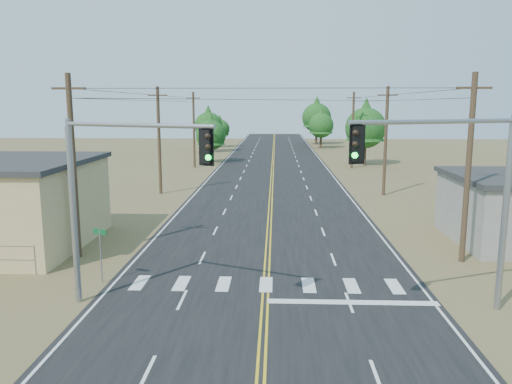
{
  "coord_description": "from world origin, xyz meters",
  "views": [
    {
      "loc": [
        0.42,
        -14.32,
        8.37
      ],
      "look_at": [
        -0.68,
        13.32,
        3.5
      ],
      "focal_mm": 35.0,
      "sensor_mm": 36.0,
      "label": 1
    }
  ],
  "objects": [
    {
      "name": "road",
      "position": [
        0.0,
        30.0,
        0.01
      ],
      "size": [
        15.0,
        200.0,
        0.02
      ],
      "primitive_type": "cube",
      "color": "black",
      "rests_on": "ground"
    },
    {
      "name": "tree_left_far",
      "position": [
        -10.71,
        84.81,
        3.93
      ],
      "size": [
        3.86,
        3.86,
        6.43
      ],
      "color": "#3F2D1E",
      "rests_on": "ground"
    },
    {
      "name": "signal_mast_left",
      "position": [
        -6.15,
        4.9,
        5.32
      ],
      "size": [
        6.43,
        2.86,
        7.81
      ],
      "rotation": [
        0.0,
        0.0,
        -0.39
      ],
      "color": "gray",
      "rests_on": "ground"
    },
    {
      "name": "signal_mast_right",
      "position": [
        7.61,
        4.73,
        5.45
      ],
      "size": [
        6.91,
        3.11,
        7.97
      ],
      "rotation": [
        0.0,
        0.0,
        0.4
      ],
      "color": "gray",
      "rests_on": "ground"
    },
    {
      "name": "tree_right_far",
      "position": [
        9.0,
        92.61,
        6.24
      ],
      "size": [
        6.12,
        6.12,
        10.21
      ],
      "color": "#3F2D1E",
      "rests_on": "ground"
    },
    {
      "name": "ground",
      "position": [
        0.0,
        0.0,
        0.0
      ],
      "size": [
        220.0,
        220.0,
        0.0
      ],
      "primitive_type": "plane",
      "color": "olive",
      "rests_on": "ground"
    },
    {
      "name": "tree_left_near",
      "position": [
        -9.0,
        57.83,
        4.44
      ],
      "size": [
        4.35,
        4.35,
        7.25
      ],
      "color": "#3F2D1E",
      "rests_on": "ground"
    },
    {
      "name": "street_sign",
      "position": [
        -7.8,
        8.0,
        1.76
      ],
      "size": [
        0.73,
        0.33,
        2.62
      ],
      "rotation": [
        0.0,
        0.0,
        -0.39
      ],
      "color": "gray",
      "rests_on": "ground"
    },
    {
      "name": "utility_pole_right_near",
      "position": [
        10.5,
        12.0,
        5.12
      ],
      "size": [
        1.8,
        0.3,
        10.0
      ],
      "color": "#4C3826",
      "rests_on": "ground"
    },
    {
      "name": "tree_right_mid",
      "position": [
        9.09,
        82.7,
        4.86
      ],
      "size": [
        4.77,
        4.77,
        7.95
      ],
      "color": "#3F2D1E",
      "rests_on": "ground"
    },
    {
      "name": "utility_pole_right_far",
      "position": [
        10.5,
        52.0,
        5.12
      ],
      "size": [
        1.8,
        0.3,
        10.0
      ],
      "color": "#4C3826",
      "rests_on": "ground"
    },
    {
      "name": "tree_left_mid",
      "position": [
        -11.55,
        74.15,
        5.09
      ],
      "size": [
        4.99,
        4.99,
        8.32
      ],
      "color": "#3F2D1E",
      "rests_on": "ground"
    },
    {
      "name": "utility_pole_left_far",
      "position": [
        -10.5,
        52.0,
        5.12
      ],
      "size": [
        1.8,
        0.3,
        10.0
      ],
      "color": "#4C3826",
      "rests_on": "ground"
    },
    {
      "name": "tree_right_near",
      "position": [
        12.83,
        55.78,
        5.73
      ],
      "size": [
        5.62,
        5.62,
        9.37
      ],
      "color": "#3F2D1E",
      "rests_on": "ground"
    },
    {
      "name": "utility_pole_left_near",
      "position": [
        -10.5,
        12.0,
        5.12
      ],
      "size": [
        1.8,
        0.3,
        10.0
      ],
      "color": "#4C3826",
      "rests_on": "ground"
    },
    {
      "name": "utility_pole_left_mid",
      "position": [
        -10.5,
        32.0,
        5.12
      ],
      "size": [
        1.8,
        0.3,
        10.0
      ],
      "color": "#4C3826",
      "rests_on": "ground"
    },
    {
      "name": "utility_pole_right_mid",
      "position": [
        10.5,
        32.0,
        5.12
      ],
      "size": [
        1.8,
        0.3,
        10.0
      ],
      "color": "#4C3826",
      "rests_on": "ground"
    }
  ]
}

